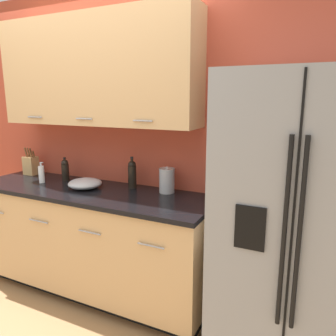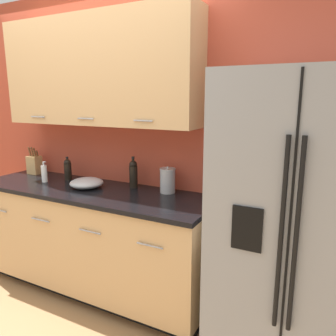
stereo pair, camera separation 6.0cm
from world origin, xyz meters
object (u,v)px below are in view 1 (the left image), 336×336
Objects in this scene: soap_dispenser at (41,174)px; oil_bottle at (65,170)px; steel_canister at (167,180)px; wine_bottle at (132,174)px; refrigerator at (297,226)px; mixing_bowl at (85,183)px; knife_block at (31,165)px.

soap_dispenser is 0.21m from oil_bottle.
soap_dispenser is at bearing -169.67° from steel_canister.
wine_bottle is 1.23× the size of oil_bottle.
refrigerator is 1.37m from wine_bottle.
mixing_bowl is (-1.69, 0.08, 0.06)m from refrigerator.
knife_block is 0.97× the size of mixing_bowl.
soap_dispenser is 1.17m from steel_canister.
steel_canister is at bearing 3.06° from oil_bottle.
soap_dispenser is 0.89× the size of steel_canister.
knife_block is at bearing -179.13° from wine_bottle.
mixing_bowl is at bearing 177.42° from refrigerator.
soap_dispenser is at bearing -177.19° from mixing_bowl.
soap_dispenser is at bearing -28.95° from knife_block.
knife_block is at bearing 174.45° from refrigerator.
steel_canister is (1.01, 0.05, -0.00)m from oil_bottle.
steel_canister is (-1.01, 0.26, 0.11)m from refrigerator.
refrigerator reaches higher than oil_bottle.
soap_dispenser is 0.47m from mixing_bowl.
refrigerator is 9.56× the size of soap_dispenser.
wine_bottle is 1.24× the size of steel_canister.
mixing_bowl is at bearing -164.64° from steel_canister.
knife_block is 1.26× the size of oil_bottle.
refrigerator is at bearing -2.58° from mixing_bowl.
wine_bottle is 0.85m from soap_dispenser.
knife_block reaches higher than wine_bottle.
steel_canister is 0.71m from mixing_bowl.
knife_block is 1.27× the size of steel_canister.
knife_block is 1.49m from steel_canister.
mixing_bowl is at bearing 2.81° from soap_dispenser.
oil_bottle reaches higher than soap_dispenser.
steel_canister reaches higher than soap_dispenser.
refrigerator is 6.85× the size of wine_bottle.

